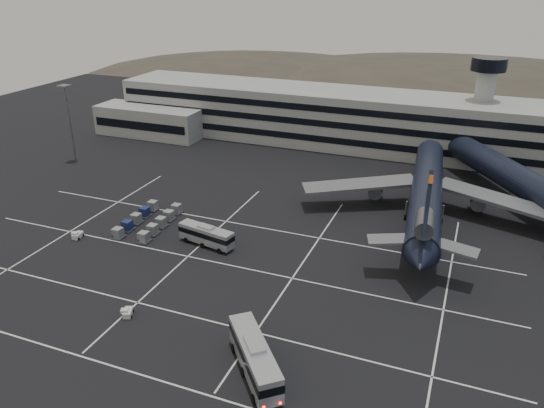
{
  "coord_description": "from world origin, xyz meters",
  "views": [
    {
      "loc": [
        34.4,
        -60.73,
        42.83
      ],
      "look_at": [
        3.13,
        18.06,
        5.0
      ],
      "focal_mm": 35.0,
      "sensor_mm": 36.0,
      "label": 1
    }
  ],
  "objects_px": {
    "bus_far": "(206,235)",
    "trijet_main": "(426,192)",
    "uld_cluster": "(149,221)",
    "tug_a": "(77,235)",
    "bus_near": "(255,356)"
  },
  "relations": [
    {
      "from": "trijet_main",
      "to": "bus_far",
      "type": "bearing_deg",
      "value": -148.38
    },
    {
      "from": "bus_near",
      "to": "tug_a",
      "type": "distance_m",
      "value": 46.11
    },
    {
      "from": "trijet_main",
      "to": "uld_cluster",
      "type": "relative_size",
      "value": 3.89
    },
    {
      "from": "bus_far",
      "to": "tug_a",
      "type": "relative_size",
      "value": 4.67
    },
    {
      "from": "bus_near",
      "to": "uld_cluster",
      "type": "relative_size",
      "value": 0.78
    },
    {
      "from": "bus_near",
      "to": "tug_a",
      "type": "xyz_separation_m",
      "value": [
        -41.79,
        19.38,
        -1.84
      ]
    },
    {
      "from": "bus_far",
      "to": "trijet_main",
      "type": "bearing_deg",
      "value": -42.78
    },
    {
      "from": "bus_far",
      "to": "uld_cluster",
      "type": "distance_m",
      "value": 13.73
    },
    {
      "from": "trijet_main",
      "to": "bus_near",
      "type": "relative_size",
      "value": 5.01
    },
    {
      "from": "tug_a",
      "to": "bus_near",
      "type": "bearing_deg",
      "value": -34.23
    },
    {
      "from": "bus_near",
      "to": "bus_far",
      "type": "bearing_deg",
      "value": 88.04
    },
    {
      "from": "uld_cluster",
      "to": "bus_far",
      "type": "bearing_deg",
      "value": -11.96
    },
    {
      "from": "trijet_main",
      "to": "uld_cluster",
      "type": "xyz_separation_m",
      "value": [
        -46.1,
        -21.4,
        -4.34
      ]
    },
    {
      "from": "bus_far",
      "to": "bus_near",
      "type": "bearing_deg",
      "value": -131.37
    },
    {
      "from": "bus_near",
      "to": "bus_far",
      "type": "height_order",
      "value": "bus_near"
    }
  ]
}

